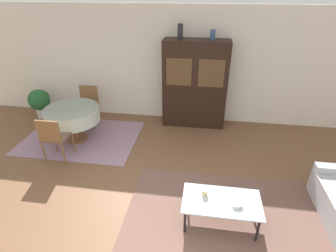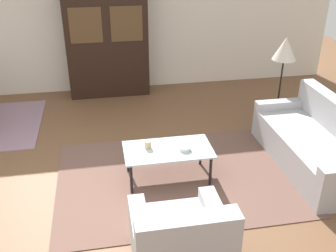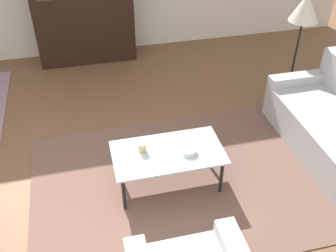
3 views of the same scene
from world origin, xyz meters
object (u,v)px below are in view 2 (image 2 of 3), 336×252
at_px(display_cabinet, 107,41).
at_px(floor_lamp, 285,52).
at_px(armchair, 181,243).
at_px(couch, 317,145).
at_px(cup, 148,144).
at_px(coffee_table, 168,152).
at_px(bowl, 185,148).

distance_m(display_cabinet, floor_lamp, 3.13).
xyz_separation_m(armchair, floor_lamp, (2.24, 2.87, 0.84)).
bearing_deg(couch, display_cabinet, 40.04).
xyz_separation_m(couch, cup, (-2.24, 0.10, 0.18)).
relative_size(coffee_table, cup, 11.44).
bearing_deg(floor_lamp, display_cabinet, 148.63).
bearing_deg(armchair, display_cabinet, 95.41).
xyz_separation_m(armchair, coffee_table, (0.15, 1.46, 0.09)).
bearing_deg(coffee_table, cup, 163.32).
distance_m(armchair, cup, 1.55).
bearing_deg(cup, armchair, -86.57).
xyz_separation_m(armchair, cup, (-0.09, 1.54, 0.18)).
distance_m(couch, display_cabinet, 4.06).
distance_m(couch, floor_lamp, 1.67).
xyz_separation_m(couch, coffee_table, (-2.00, 0.03, 0.09)).
bearing_deg(bowl, couch, 1.04).
distance_m(floor_lamp, cup, 2.77).
bearing_deg(coffee_table, display_cabinet, 100.72).
bearing_deg(armchair, couch, 33.79).
bearing_deg(floor_lamp, cup, -150.26).
bearing_deg(couch, bowl, 91.04).
xyz_separation_m(display_cabinet, floor_lamp, (2.67, -1.63, 0.13)).
bearing_deg(floor_lamp, couch, -93.88).
bearing_deg(bowl, display_cabinet, 103.98).
bearing_deg(floor_lamp, bowl, -142.33).
distance_m(coffee_table, bowl, 0.22).
relative_size(cup, bowl, 0.66).
relative_size(coffee_table, floor_lamp, 0.80).
bearing_deg(bowl, coffee_table, 163.03).
bearing_deg(coffee_table, bowl, -16.97).
bearing_deg(cup, coffee_table, -16.68).
distance_m(armchair, coffee_table, 1.47).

